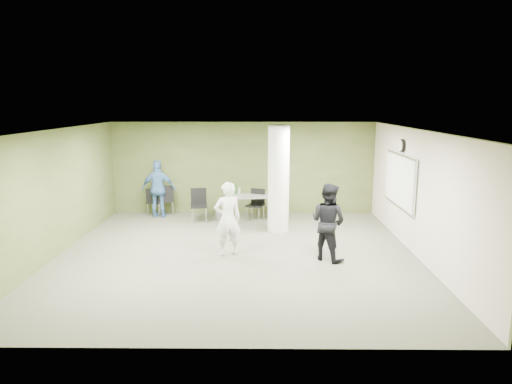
{
  "coord_description": "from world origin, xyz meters",
  "views": [
    {
      "loc": [
        0.53,
        -9.81,
        3.37
      ],
      "look_at": [
        0.42,
        1.0,
        1.25
      ],
      "focal_mm": 32.0,
      "sensor_mm": 36.0,
      "label": 1
    }
  ],
  "objects_px": {
    "chair_back_left": "(154,200)",
    "woman_white": "(228,219)",
    "man_blue": "(159,189)",
    "folding_table": "(255,197)",
    "man_black": "(328,222)"
  },
  "relations": [
    {
      "from": "folding_table",
      "to": "chair_back_left",
      "type": "distance_m",
      "value": 3.09
    },
    {
      "from": "chair_back_left",
      "to": "woman_white",
      "type": "distance_m",
      "value": 4.38
    },
    {
      "from": "man_black",
      "to": "man_blue",
      "type": "height_order",
      "value": "man_blue"
    },
    {
      "from": "man_blue",
      "to": "woman_white",
      "type": "bearing_deg",
      "value": 123.87
    },
    {
      "from": "folding_table",
      "to": "woman_white",
      "type": "distance_m",
      "value": 3.17
    },
    {
      "from": "chair_back_left",
      "to": "man_blue",
      "type": "relative_size",
      "value": 0.5
    },
    {
      "from": "chair_back_left",
      "to": "woman_white",
      "type": "relative_size",
      "value": 0.51
    },
    {
      "from": "folding_table",
      "to": "chair_back_left",
      "type": "height_order",
      "value": "folding_table"
    },
    {
      "from": "woman_white",
      "to": "man_black",
      "type": "distance_m",
      "value": 2.2
    },
    {
      "from": "woman_white",
      "to": "man_black",
      "type": "height_order",
      "value": "man_black"
    },
    {
      "from": "chair_back_left",
      "to": "man_blue",
      "type": "height_order",
      "value": "man_blue"
    },
    {
      "from": "folding_table",
      "to": "man_black",
      "type": "bearing_deg",
      "value": -70.93
    },
    {
      "from": "man_black",
      "to": "man_blue",
      "type": "xyz_separation_m",
      "value": [
        -4.47,
        3.68,
        0.01
      ]
    },
    {
      "from": "chair_back_left",
      "to": "woman_white",
      "type": "xyz_separation_m",
      "value": [
        2.47,
        -3.59,
        0.34
      ]
    },
    {
      "from": "woman_white",
      "to": "man_black",
      "type": "xyz_separation_m",
      "value": [
        2.19,
        -0.26,
        0.01
      ]
    }
  ]
}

